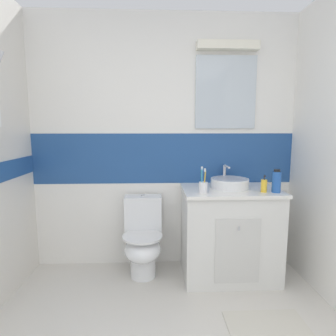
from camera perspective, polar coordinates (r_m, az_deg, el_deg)
wall_back_tiled at (r=2.85m, az=-0.61°, el=5.27°), size 3.20×0.20×2.50m
vanity_cabinet at (r=2.78m, az=12.27°, el=-12.65°), size 0.88×0.60×0.85m
sink_basin at (r=2.68m, az=12.40°, el=-2.93°), size 0.35×0.39×0.20m
toilet at (r=2.76m, az=-5.12°, el=-14.24°), size 0.37×0.50×0.76m
toothbrush_cup at (r=2.43m, az=7.15°, el=-3.65°), size 0.07×0.07×0.23m
soap_dispenser at (r=2.58m, az=18.93°, el=-3.42°), size 0.05×0.05×0.15m
mouthwash_bottle at (r=2.59m, az=21.19°, el=-2.57°), size 0.08×0.08×0.20m
bath_mat at (r=2.39m, az=19.59°, el=-28.13°), size 0.57×0.36×0.01m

